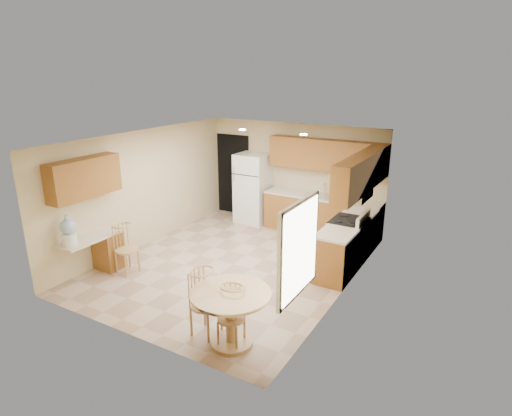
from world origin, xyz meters
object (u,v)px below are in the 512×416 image
Objects in this scene: chair_table_a at (201,300)px; chair_desk at (122,246)px; water_crock at (68,232)px; refrigerator at (253,188)px; chair_table_b at (228,314)px; dining_table at (231,311)px; stove at (347,241)px.

chair_table_a is 2.65m from chair_desk.
chair_table_a is at bearing -2.72° from water_crock.
refrigerator is 5.04m from chair_table_a.
water_crock is (-2.94, 0.14, 0.41)m from chair_table_a.
refrigerator reaches higher than chair_table_b.
water_crock is (-3.40, 0.08, 0.48)m from dining_table.
stove is 1.16× the size of chair_desk.
water_crock is (-3.92, -3.30, 0.55)m from stove.
chair_table_a is at bearing 78.32° from chair_desk.
stove is 1.99× the size of water_crock.
refrigerator is 3.17× the size of water_crock.
dining_table is 0.08m from chair_table_b.
water_crock reaches higher than chair_table_b.
chair_table_b is at bearing -98.62° from stove.
chair_desk reaches higher than chair_table_b.
chair_table_b reaches higher than dining_table.
dining_table is 1.27× the size of chair_table_b.
water_crock is at bearing -139.94° from stove.
stove is 3.50m from chair_table_b.
chair_desk is (-2.49, 0.89, -0.03)m from chair_table_a.
dining_table is at bearing 82.24° from chair_desk.
chair_desk is (-0.60, -3.77, -0.30)m from refrigerator.
stove is at bearing 40.06° from water_crock.
refrigerator reaches higher than water_crock.
chair_table_a reaches higher than chair_desk.
chair_table_a reaches higher than dining_table.
chair_table_a is 1.13× the size of chair_table_b.
chair_table_a is 1.06× the size of chair_desk.
refrigerator is at bearing -72.00° from chair_table_b.
dining_table is at bearing -98.64° from chair_table_b.
stove reaches higher than chair_table_b.
stove reaches higher than dining_table.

